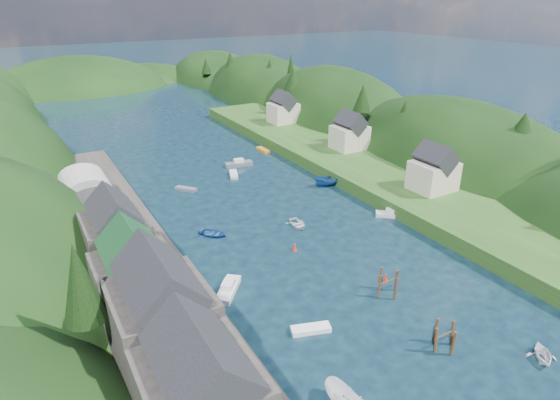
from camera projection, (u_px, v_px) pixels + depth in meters
ground at (225, 179)px, 92.38m from camera, size 600.00×600.00×0.00m
hillside_right at (334, 148)px, 135.70m from camera, size 36.00×245.56×48.00m
far_hills at (109, 109)px, 195.61m from camera, size 103.00×68.00×44.00m
hill_trees at (193, 109)px, 100.02m from camera, size 89.55×152.02×12.52m
quay_left at (143, 285)px, 57.25m from camera, size 12.00×110.00×2.00m
terrace_left_grass at (82, 300)px, 53.96m from camera, size 12.00×110.00×2.50m
quayside_buildings at (152, 308)px, 43.09m from camera, size 8.00×35.84×12.90m
boat_sheds at (92, 201)px, 69.68m from camera, size 7.00×21.00×7.50m
terrace_right at (357, 167)px, 95.36m from camera, size 16.00×120.00×2.40m
right_bank_cottages at (345, 133)px, 101.45m from camera, size 9.00×59.24×8.41m
piling_cluster_near at (444, 339)px, 47.98m from camera, size 2.83×2.68×3.58m
piling_cluster_far at (388, 285)px, 56.77m from camera, size 3.25×3.03×3.61m
channel_buoy_near at (386, 278)px, 59.49m from camera, size 0.70×0.70×1.10m
channel_buoy_far at (295, 247)px, 66.73m from camera, size 0.70×0.70×1.10m
moored_boats at (313, 236)px, 69.37m from camera, size 36.87×78.54×2.29m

